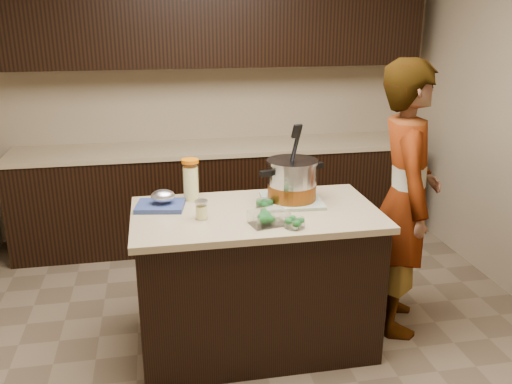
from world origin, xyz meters
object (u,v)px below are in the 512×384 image
(stock_pot, at_px, (292,183))
(person, at_px, (405,200))
(island, at_px, (256,279))
(lemonade_pitcher, at_px, (191,181))

(stock_pot, distance_m, person, 0.75)
(island, height_order, lemonade_pitcher, lemonade_pitcher)
(island, distance_m, person, 1.07)
(lemonade_pitcher, bearing_deg, person, -9.38)
(person, bearing_deg, stock_pot, 101.75)
(lemonade_pitcher, height_order, person, person)
(stock_pot, height_order, lemonade_pitcher, stock_pot)
(lemonade_pitcher, distance_m, person, 1.36)
(island, relative_size, stock_pot, 3.23)
(person, bearing_deg, island, 110.10)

